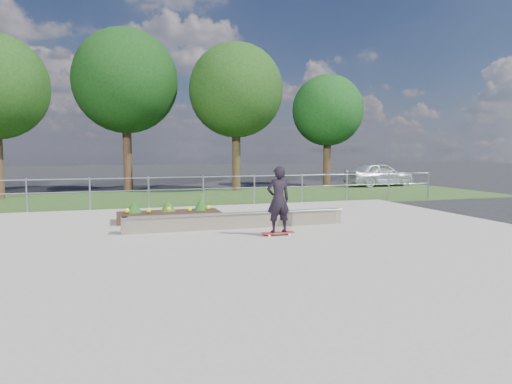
# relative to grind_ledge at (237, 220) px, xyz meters

# --- Properties ---
(ground) EXTENTS (120.00, 120.00, 0.00)m
(ground) POSITION_rel_grind_ledge_xyz_m (0.05, -2.42, -0.26)
(ground) COLOR black
(ground) RESTS_ON ground
(grass_verge) EXTENTS (30.00, 8.00, 0.02)m
(grass_verge) POSITION_rel_grind_ledge_xyz_m (0.05, 8.58, -0.25)
(grass_verge) COLOR #29441B
(grass_verge) RESTS_ON ground
(concrete_slab) EXTENTS (15.00, 15.00, 0.06)m
(concrete_slab) POSITION_rel_grind_ledge_xyz_m (0.05, -2.42, -0.23)
(concrete_slab) COLOR gray
(concrete_slab) RESTS_ON ground
(fence) EXTENTS (20.06, 0.06, 1.20)m
(fence) POSITION_rel_grind_ledge_xyz_m (0.05, 5.08, 0.51)
(fence) COLOR #94969C
(fence) RESTS_ON ground
(tree_mid_left) EXTENTS (5.25, 5.25, 8.25)m
(tree_mid_left) POSITION_rel_grind_ledge_xyz_m (-2.45, 12.58, 5.34)
(tree_mid_left) COLOR #311D13
(tree_mid_left) RESTS_ON ground
(tree_mid_right) EXTENTS (4.90, 4.90, 7.70)m
(tree_mid_right) POSITION_rel_grind_ledge_xyz_m (3.05, 11.58, 4.97)
(tree_mid_right) COLOR #2F2112
(tree_mid_right) RESTS_ON ground
(tree_far_right) EXTENTS (4.20, 4.20, 6.60)m
(tree_far_right) POSITION_rel_grind_ledge_xyz_m (9.05, 13.08, 4.21)
(tree_far_right) COLOR #2F2012
(tree_far_right) RESTS_ON ground
(grind_ledge) EXTENTS (6.00, 0.44, 0.43)m
(grind_ledge) POSITION_rel_grind_ledge_xyz_m (0.00, 0.00, 0.00)
(grind_ledge) COLOR brown
(grind_ledge) RESTS_ON concrete_slab
(planter_bed) EXTENTS (3.00, 1.20, 0.61)m
(planter_bed) POSITION_rel_grind_ledge_xyz_m (-1.59, 1.88, -0.02)
(planter_bed) COLOR black
(planter_bed) RESTS_ON concrete_slab
(skateboarder) EXTENTS (0.80, 0.41, 1.70)m
(skateboarder) POSITION_rel_grind_ledge_xyz_m (0.67, -1.39, 0.68)
(skateboarder) COLOR white
(skateboarder) RESTS_ON concrete_slab
(parked_car) EXTENTS (4.26, 1.91, 1.42)m
(parked_car) POSITION_rel_grind_ledge_xyz_m (11.90, 11.94, 0.45)
(parked_car) COLOR silver
(parked_car) RESTS_ON ground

